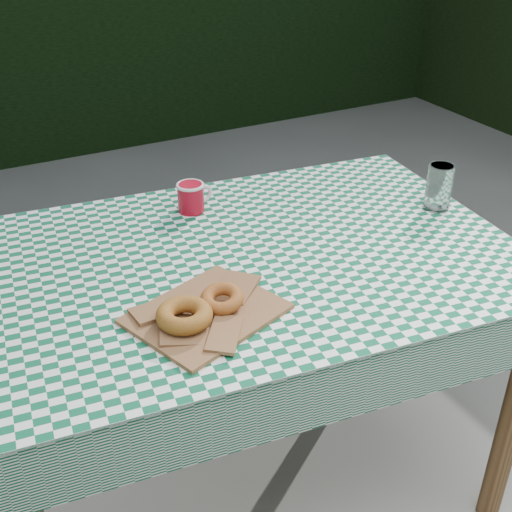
{
  "coord_description": "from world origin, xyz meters",
  "views": [
    {
      "loc": [
        -0.64,
        -1.08,
        1.54
      ],
      "look_at": [
        -0.05,
        0.06,
        0.79
      ],
      "focal_mm": 45.95,
      "sensor_mm": 36.0,
      "label": 1
    }
  ],
  "objects_px": {
    "drinking_glass": "(439,187)",
    "table": "(248,378)",
    "coffee_mug": "(191,198)",
    "paper_bag": "(206,313)"
  },
  "relations": [
    {
      "from": "paper_bag",
      "to": "drinking_glass",
      "type": "distance_m",
      "value": 0.77
    },
    {
      "from": "coffee_mug",
      "to": "table",
      "type": "bearing_deg",
      "value": -95.27
    },
    {
      "from": "table",
      "to": "drinking_glass",
      "type": "bearing_deg",
      "value": 4.6
    },
    {
      "from": "coffee_mug",
      "to": "drinking_glass",
      "type": "bearing_deg",
      "value": -36.92
    },
    {
      "from": "drinking_glass",
      "to": "paper_bag",
      "type": "bearing_deg",
      "value": -167.54
    },
    {
      "from": "table",
      "to": "coffee_mug",
      "type": "relative_size",
      "value": 9.09
    },
    {
      "from": "coffee_mug",
      "to": "drinking_glass",
      "type": "height_order",
      "value": "drinking_glass"
    },
    {
      "from": "table",
      "to": "drinking_glass",
      "type": "distance_m",
      "value": 0.72
    },
    {
      "from": "drinking_glass",
      "to": "table",
      "type": "bearing_deg",
      "value": 178.55
    },
    {
      "from": "table",
      "to": "coffee_mug",
      "type": "height_order",
      "value": "coffee_mug"
    }
  ]
}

